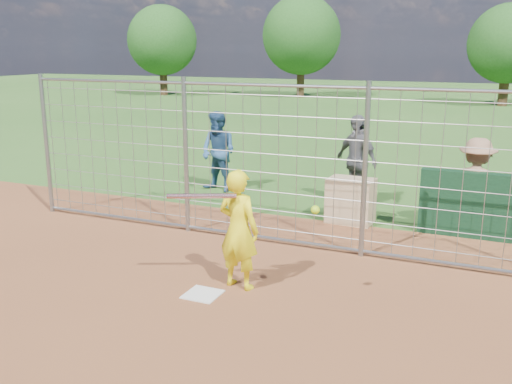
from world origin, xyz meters
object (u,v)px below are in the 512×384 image
at_px(bystander_c, 475,186).
at_px(equipment_bin, 351,201).
at_px(bystander_a, 218,152).
at_px(batter, 239,230).
at_px(bystander_b, 356,161).

bearing_deg(bystander_c, equipment_bin, 9.44).
height_order(bystander_a, bystander_c, bystander_a).
height_order(batter, bystander_c, bystander_c).
bearing_deg(bystander_a, equipment_bin, -5.58).
height_order(batter, bystander_b, bystander_b).
bearing_deg(bystander_b, equipment_bin, -46.12).
distance_m(bystander_b, equipment_bin, 1.30).
bearing_deg(bystander_a, bystander_c, 3.86).
xyz_separation_m(bystander_b, equipment_bin, (0.22, -1.18, -0.50)).
bearing_deg(bystander_a, batter, -46.23).
bearing_deg(bystander_c, bystander_a, -6.40).
xyz_separation_m(bystander_c, equipment_bin, (-2.04, -0.22, -0.41)).
bearing_deg(bystander_c, batter, 57.27).
bearing_deg(equipment_bin, bystander_b, 102.89).
bearing_deg(bystander_a, bystander_b, 14.73).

